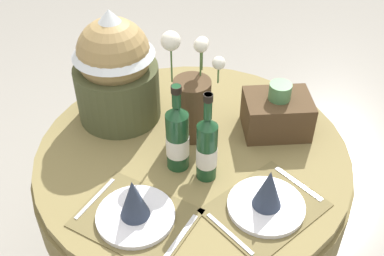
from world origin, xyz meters
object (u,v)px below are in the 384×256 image
wine_bottle_centre (207,148)px  wine_bottle_left (177,137)px  gift_tub_back_left (115,63)px  place_setting_right (267,198)px  flower_vase (192,101)px  place_setting_left (135,208)px  dining_table (193,178)px  woven_basket_side_right (277,113)px

wine_bottle_centre → wine_bottle_left: bearing=148.0°
wine_bottle_centre → gift_tub_back_left: gift_tub_back_left is taller
place_setting_right → flower_vase: 0.44m
place_setting_left → flower_vase: 0.45m
flower_vase → gift_tub_back_left: size_ratio=0.95×
dining_table → flower_vase: 0.30m
woven_basket_side_right → dining_table: bearing=-163.5°
place_setting_left → wine_bottle_left: 0.27m
dining_table → gift_tub_back_left: size_ratio=2.57×
place_setting_left → flower_vase: flower_vase is taller
flower_vase → wine_bottle_left: size_ratio=1.28×
wine_bottle_left → gift_tub_back_left: size_ratio=0.75×
gift_tub_back_left → wine_bottle_left: bearing=-55.1°
dining_table → woven_basket_side_right: woven_basket_side_right is taller
place_setting_right → woven_basket_side_right: bearing=74.2°
dining_table → wine_bottle_left: wine_bottle_left is taller
wine_bottle_left → woven_basket_side_right: size_ratio=1.38×
woven_basket_side_right → flower_vase: bearing=179.5°
gift_tub_back_left → woven_basket_side_right: bearing=-13.1°
place_setting_right → woven_basket_side_right: woven_basket_side_right is taller
dining_table → place_setting_left: 0.40m
place_setting_left → wine_bottle_centre: size_ratio=1.29×
place_setting_right → flower_vase: bearing=118.2°
flower_vase → gift_tub_back_left: gift_tub_back_left is taller
flower_vase → wine_bottle_left: 0.18m
place_setting_left → wine_bottle_left: (0.14, 0.22, 0.08)m
dining_table → woven_basket_side_right: (0.31, 0.09, 0.22)m
place_setting_left → dining_table: bearing=56.4°
wine_bottle_left → flower_vase: bearing=70.3°
dining_table → woven_basket_side_right: bearing=16.5°
place_setting_left → gift_tub_back_left: (-0.07, 0.52, 0.18)m
dining_table → place_setting_left: size_ratio=2.63×
dining_table → wine_bottle_left: bearing=-128.1°
place_setting_left → wine_bottle_centre: 0.29m
wine_bottle_left → place_setting_left: bearing=-122.1°
dining_table → wine_bottle_left: 0.28m
dining_table → woven_basket_side_right: size_ratio=4.77×
flower_vase → place_setting_left: bearing=-117.1°
wine_bottle_left → wine_bottle_centre: (0.09, -0.06, -0.00)m
dining_table → flower_vase: (0.00, 0.10, 0.28)m
place_setting_right → wine_bottle_centre: 0.24m
place_setting_right → gift_tub_back_left: (-0.47, 0.51, 0.18)m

